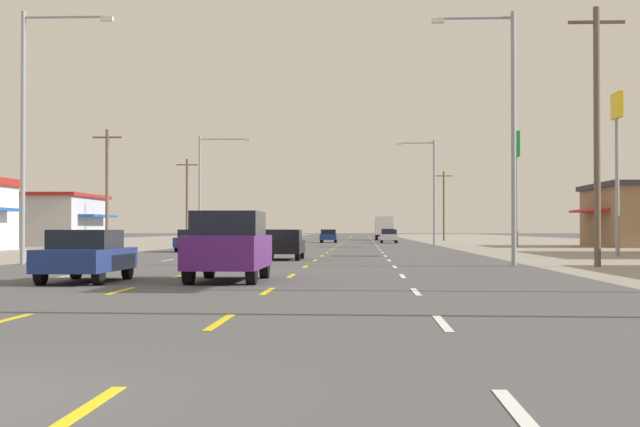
{
  "coord_description": "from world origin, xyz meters",
  "views": [
    {
      "loc": [
        4.01,
        -7.99,
        1.47
      ],
      "look_at": [
        0.77,
        64.23,
        2.67
      ],
      "focal_mm": 53.62,
      "sensor_mm": 36.0,
      "label": 1
    }
  ],
  "objects_px": {
    "streetlight_right_row_0": "(506,121)",
    "streetlight_right_row_1": "(431,185)",
    "sedan_center_turn_mid": "(284,244)",
    "streetlight_left_row_1": "(205,182)",
    "suv_center_turn_near": "(229,245)",
    "sedan_inner_left_nearest": "(86,255)",
    "sedan_inner_left_far": "(281,237)",
    "box_truck_far_right_distant_c": "(384,227)",
    "sedan_far_right_farther": "(389,236)",
    "pole_sign_right_row_2": "(517,159)",
    "streetlight_left_row_0": "(31,120)",
    "pole_sign_right_row_1": "(617,137)",
    "sedan_far_left_distant_a": "(267,236)",
    "sedan_center_turn_farthest": "(329,236)",
    "sedan_far_left_midfar": "(193,240)",
    "hatchback_far_right_distant_b": "(388,235)"
  },
  "relations": [
    {
      "from": "sedan_far_right_farther",
      "to": "pole_sign_right_row_2",
      "type": "xyz_separation_m",
      "value": [
        9.77,
        -24.42,
        6.44
      ]
    },
    {
      "from": "sedan_far_left_distant_a",
      "to": "sedan_inner_left_far",
      "type": "bearing_deg",
      "value": -81.08
    },
    {
      "from": "streetlight_left_row_0",
      "to": "streetlight_right_row_1",
      "type": "xyz_separation_m",
      "value": [
        19.63,
        43.14,
        -0.79
      ]
    },
    {
      "from": "sedan_center_turn_mid",
      "to": "sedan_far_left_distant_a",
      "type": "distance_m",
      "value": 64.1
    },
    {
      "from": "sedan_center_turn_mid",
      "to": "sedan_far_left_distant_a",
      "type": "height_order",
      "value": "same"
    },
    {
      "from": "sedan_far_left_midfar",
      "to": "streetlight_left_row_1",
      "type": "distance_m",
      "value": 20.81
    },
    {
      "from": "sedan_inner_left_far",
      "to": "streetlight_right_row_1",
      "type": "height_order",
      "value": "streetlight_right_row_1"
    },
    {
      "from": "streetlight_right_row_0",
      "to": "streetlight_right_row_1",
      "type": "distance_m",
      "value": 43.14
    },
    {
      "from": "sedan_inner_left_far",
      "to": "pole_sign_right_row_2",
      "type": "xyz_separation_m",
      "value": [
        20.07,
        -8.4,
        6.44
      ]
    },
    {
      "from": "suv_center_turn_near",
      "to": "streetlight_left_row_0",
      "type": "distance_m",
      "value": 16.57
    },
    {
      "from": "sedan_center_turn_mid",
      "to": "sedan_inner_left_far",
      "type": "bearing_deg",
      "value": 95.13
    },
    {
      "from": "streetlight_left_row_0",
      "to": "streetlight_left_row_1",
      "type": "distance_m",
      "value": 43.14
    },
    {
      "from": "sedan_center_turn_mid",
      "to": "box_truck_far_right_distant_c",
      "type": "bearing_deg",
      "value": 85.51
    },
    {
      "from": "sedan_center_turn_farthest",
      "to": "streetlight_right_row_0",
      "type": "distance_m",
      "value": 67.01
    },
    {
      "from": "sedan_far_left_distant_a",
      "to": "streetlight_right_row_1",
      "type": "xyz_separation_m",
      "value": [
        16.9,
        -27.59,
        4.5
      ]
    },
    {
      "from": "suv_center_turn_near",
      "to": "sedan_far_left_midfar",
      "type": "distance_m",
      "value": 36.03
    },
    {
      "from": "sedan_inner_left_nearest",
      "to": "streetlight_right_row_1",
      "type": "bearing_deg",
      "value": 76.4
    },
    {
      "from": "sedan_far_left_midfar",
      "to": "sedan_far_left_distant_a",
      "type": "height_order",
      "value": "same"
    },
    {
      "from": "sedan_inner_left_nearest",
      "to": "streetlight_left_row_0",
      "type": "height_order",
      "value": "streetlight_left_row_0"
    },
    {
      "from": "sedan_inner_left_far",
      "to": "streetlight_left_row_1",
      "type": "xyz_separation_m",
      "value": [
        -6.19,
        -4.73,
        4.84
      ]
    },
    {
      "from": "streetlight_left_row_0",
      "to": "sedan_inner_left_nearest",
      "type": "bearing_deg",
      "value": -64.53
    },
    {
      "from": "box_truck_far_right_distant_c",
      "to": "streetlight_left_row_0",
      "type": "relative_size",
      "value": 0.68
    },
    {
      "from": "pole_sign_right_row_1",
      "to": "streetlight_left_row_0",
      "type": "height_order",
      "value": "streetlight_left_row_0"
    },
    {
      "from": "suv_center_turn_near",
      "to": "sedan_far_left_distant_a",
      "type": "xyz_separation_m",
      "value": [
        -7.29,
        82.94,
        -0.27
      ]
    },
    {
      "from": "sedan_center_turn_mid",
      "to": "pole_sign_right_row_1",
      "type": "xyz_separation_m",
      "value": [
        17.51,
        5.8,
        5.7
      ]
    },
    {
      "from": "sedan_inner_left_far",
      "to": "hatchback_far_right_distant_b",
      "type": "xyz_separation_m",
      "value": [
        10.71,
        36.28,
        0.03
      ]
    },
    {
      "from": "sedan_center_turn_farthest",
      "to": "streetlight_left_row_0",
      "type": "xyz_separation_m",
      "value": [
        -10.04,
        -66.12,
        5.29
      ]
    },
    {
      "from": "sedan_far_right_farther",
      "to": "streetlight_right_row_1",
      "type": "bearing_deg",
      "value": -81.73
    },
    {
      "from": "sedan_inner_left_far",
      "to": "sedan_far_left_distant_a",
      "type": "distance_m",
      "value": 23.14
    },
    {
      "from": "sedan_inner_left_far",
      "to": "streetlight_right_row_0",
      "type": "xyz_separation_m",
      "value": [
        13.34,
        -47.87,
        5.12
      ]
    },
    {
      "from": "sedan_far_left_midfar",
      "to": "sedan_center_turn_farthest",
      "type": "height_order",
      "value": "same"
    },
    {
      "from": "sedan_center_turn_farthest",
      "to": "box_truck_far_right_distant_c",
      "type": "relative_size",
      "value": 0.62
    },
    {
      "from": "sedan_far_left_distant_a",
      "to": "streetlight_right_row_1",
      "type": "bearing_deg",
      "value": -58.51
    },
    {
      "from": "sedan_inner_left_nearest",
      "to": "streetlight_left_row_1",
      "type": "relative_size",
      "value": 0.47
    },
    {
      "from": "sedan_center_turn_farthest",
      "to": "pole_sign_right_row_1",
      "type": "xyz_separation_m",
      "value": [
        17.46,
        -53.28,
        5.7
      ]
    },
    {
      "from": "pole_sign_right_row_1",
      "to": "streetlight_left_row_1",
      "type": "distance_m",
      "value": 40.83
    },
    {
      "from": "sedan_inner_left_nearest",
      "to": "streetlight_right_row_0",
      "type": "xyz_separation_m",
      "value": [
        13.56,
        12.8,
        5.12
      ]
    },
    {
      "from": "sedan_far_left_distant_a",
      "to": "pole_sign_right_row_2",
      "type": "height_order",
      "value": "pole_sign_right_row_2"
    },
    {
      "from": "sedan_far_left_midfar",
      "to": "sedan_far_right_farther",
      "type": "distance_m",
      "value": 43.14
    },
    {
      "from": "sedan_inner_left_nearest",
      "to": "sedan_center_turn_mid",
      "type": "relative_size",
      "value": 1.0
    },
    {
      "from": "streetlight_left_row_1",
      "to": "pole_sign_right_row_2",
      "type": "bearing_deg",
      "value": -7.96
    },
    {
      "from": "sedan_far_left_distant_a",
      "to": "pole_sign_right_row_2",
      "type": "distance_m",
      "value": 39.73
    },
    {
      "from": "sedan_inner_left_far",
      "to": "streetlight_left_row_0",
      "type": "bearing_deg",
      "value": -97.52
    },
    {
      "from": "suv_center_turn_near",
      "to": "sedan_far_left_distant_a",
      "type": "bearing_deg",
      "value": 95.02
    },
    {
      "from": "sedan_center_turn_mid",
      "to": "streetlight_left_row_1",
      "type": "relative_size",
      "value": 0.47
    },
    {
      "from": "sedan_center_turn_mid",
      "to": "sedan_far_right_farther",
      "type": "height_order",
      "value": "same"
    },
    {
      "from": "suv_center_turn_near",
      "to": "box_truck_far_right_distant_c",
      "type": "bearing_deg",
      "value": 86.35
    },
    {
      "from": "streetlight_left_row_0",
      "to": "sedan_far_left_distant_a",
      "type": "bearing_deg",
      "value": 87.79
    },
    {
      "from": "streetlight_right_row_0",
      "to": "streetlight_right_row_1",
      "type": "relative_size",
      "value": 1.13
    },
    {
      "from": "suv_center_turn_near",
      "to": "streetlight_right_row_1",
      "type": "bearing_deg",
      "value": 80.15
    }
  ]
}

